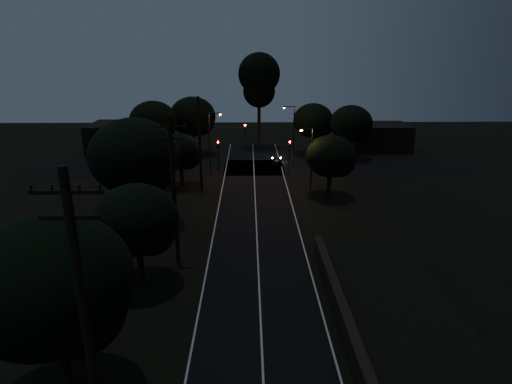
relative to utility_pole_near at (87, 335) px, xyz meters
name	(u,v)px	position (x,y,z in m)	size (l,w,h in m)	color
road_surface	(255,193)	(6.00, 33.12, -6.23)	(60.00, 70.00, 0.03)	black
retaining_wall	(422,364)	(13.74, 5.00, -5.63)	(6.93, 26.00, 1.60)	black
utility_pole_near	(87,335)	(0.00, 0.00, 0.00)	(2.20, 0.30, 12.00)	black
utility_pole_mid	(174,189)	(0.00, 17.00, -0.51)	(2.20, 0.30, 11.00)	black
utility_pole_far	(200,143)	(0.00, 34.00, -0.76)	(2.20, 0.30, 10.50)	black
tree_left_a	(56,288)	(-2.75, 3.86, -0.55)	(6.96, 6.96, 8.80)	black
tree_left_b	(139,222)	(-1.81, 13.89, -1.70)	(5.51, 5.51, 7.01)	black
tree_left_c	(137,158)	(-4.23, 23.84, 0.07)	(7.72, 7.72, 9.76)	black
tree_left_d	(182,153)	(-2.33, 35.90, -2.25)	(4.86, 4.86, 6.16)	black
tree_far_nw	(194,118)	(-2.76, 51.86, -0.65)	(6.82, 6.82, 8.64)	black
tree_far_w	(155,122)	(-7.76, 47.87, -0.73)	(6.66, 6.66, 8.49)	black
tree_far_ne	(315,122)	(15.21, 51.88, -1.30)	(6.04, 6.04, 7.64)	black
tree_far_e	(353,124)	(20.22, 48.88, -1.25)	(6.08, 6.08, 7.72)	black
tree_right_a	(332,158)	(14.19, 31.89, -1.91)	(5.26, 5.26, 6.69)	black
tall_pine	(259,80)	(7.00, 57.00, 4.46)	(6.54, 6.54, 14.85)	black
building_left	(124,138)	(-14.00, 54.00, -4.05)	(10.00, 8.00, 4.40)	black
building_right	(378,137)	(26.00, 55.00, -4.25)	(9.00, 7.00, 4.00)	black
signal_left	(218,150)	(1.40, 41.99, -3.41)	(0.28, 0.35, 4.10)	black
signal_right	(290,150)	(10.60, 41.99, -3.41)	(0.28, 0.35, 4.10)	black
signal_mast	(231,139)	(3.09, 41.99, -1.91)	(3.70, 0.35, 6.25)	black
streetlight_a	(211,140)	(0.69, 40.00, -1.61)	(1.66, 0.26, 8.00)	black
streetlight_b	(292,131)	(11.31, 46.00, -1.61)	(1.66, 0.26, 8.00)	black
streetlight_c	(310,157)	(11.83, 32.00, -1.89)	(1.46, 0.26, 7.50)	black
car	(277,161)	(9.20, 45.47, -5.69)	(1.31, 3.25, 1.11)	black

